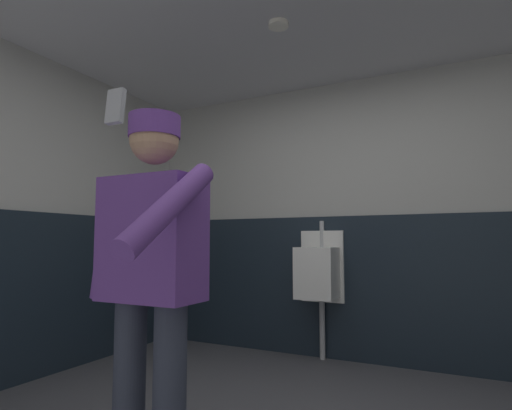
{
  "coord_description": "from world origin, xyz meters",
  "views": [
    {
      "loc": [
        0.81,
        -1.83,
        1.05
      ],
      "look_at": [
        -0.21,
        0.21,
        1.25
      ],
      "focal_mm": 29.18,
      "sensor_mm": 36.0,
      "label": 1
    }
  ],
  "objects": [
    {
      "name": "wall_back",
      "position": [
        0.0,
        1.99,
        1.27
      ],
      "size": [
        4.98,
        0.12,
        2.55
      ],
      "primitive_type": "cube",
      "color": "#B2B2AD",
      "rests_on": "ground_plane"
    },
    {
      "name": "wainscot_band_back",
      "position": [
        0.0,
        1.92,
        0.64
      ],
      "size": [
        4.38,
        0.03,
        1.28
      ],
      "primitive_type": "cube",
      "color": "#19232D",
      "rests_on": "ground_plane"
    },
    {
      "name": "downlight_far",
      "position": [
        -0.28,
        0.68,
        2.53
      ],
      "size": [
        0.14,
        0.14,
        0.03
      ],
      "primitive_type": "cylinder",
      "color": "white"
    },
    {
      "name": "urinal_solo",
      "position": [
        -0.37,
        1.77,
        0.78
      ],
      "size": [
        0.4,
        0.34,
        1.24
      ],
      "color": "white",
      "rests_on": "ground_plane"
    },
    {
      "name": "person",
      "position": [
        -0.42,
        -0.4,
        0.95
      ],
      "size": [
        0.66,
        0.6,
        1.61
      ],
      "color": "#2D3342",
      "rests_on": "ground_plane"
    },
    {
      "name": "cell_phone",
      "position": [
        -0.14,
        -0.91,
        1.47
      ],
      "size": [
        0.06,
        0.03,
        0.11
      ],
      "primitive_type": "cube",
      "rotation": [
        -0.1,
        0.0,
        0.02
      ],
      "color": "#A5A8B2"
    }
  ]
}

